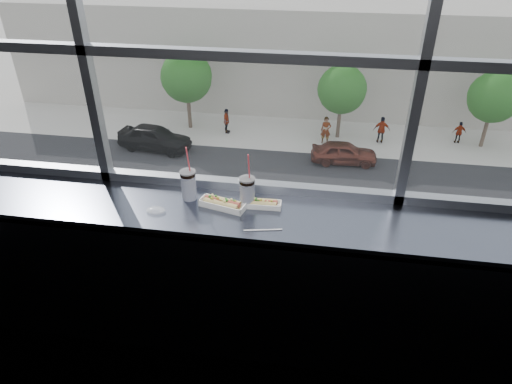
# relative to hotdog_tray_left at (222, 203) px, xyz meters

# --- Properties ---
(wall_back_lower) EXTENTS (6.00, 0.00, 6.00)m
(wall_back_lower) POSITION_rel_hotdog_tray_left_xyz_m (0.11, 0.25, -0.58)
(wall_back_lower) COLOR black
(wall_back_lower) RESTS_ON ground
(window_glass) EXTENTS (6.00, 0.00, 6.00)m
(window_glass) POSITION_rel_hotdog_tray_left_xyz_m (0.11, 0.27, 1.17)
(window_glass) COLOR silver
(window_glass) RESTS_ON ground
(window_mullions) EXTENTS (6.00, 0.08, 2.40)m
(window_mullions) POSITION_rel_hotdog_tray_left_xyz_m (0.11, 0.25, 1.17)
(window_mullions) COLOR gray
(window_mullions) RESTS_ON ground
(counter) EXTENTS (6.00, 0.55, 0.06)m
(counter) POSITION_rel_hotdog_tray_left_xyz_m (0.11, -0.02, -0.06)
(counter) COLOR #565B6A
(counter) RESTS_ON ground
(counter_fascia) EXTENTS (6.00, 0.04, 1.04)m
(counter_fascia) POSITION_rel_hotdog_tray_left_xyz_m (0.11, -0.28, -0.58)
(counter_fascia) COLOR #565B6A
(counter_fascia) RESTS_ON ground
(hotdog_tray_left) EXTENTS (0.31, 0.17, 0.07)m
(hotdog_tray_left) POSITION_rel_hotdog_tray_left_xyz_m (0.00, 0.00, 0.00)
(hotdog_tray_left) COLOR white
(hotdog_tray_left) RESTS_ON counter
(hotdog_tray_right) EXTENTS (0.26, 0.09, 0.06)m
(hotdog_tray_right) POSITION_rel_hotdog_tray_left_xyz_m (0.24, 0.05, -0.00)
(hotdog_tray_right) COLOR white
(hotdog_tray_right) RESTS_ON counter
(soda_cup_left) EXTENTS (0.10, 0.10, 0.39)m
(soda_cup_left) POSITION_rel_hotdog_tray_left_xyz_m (-0.24, 0.07, 0.08)
(soda_cup_left) COLOR white
(soda_cup_left) RESTS_ON counter
(soda_cup_right) EXTENTS (0.10, 0.10, 0.38)m
(soda_cup_right) POSITION_rel_hotdog_tray_left_xyz_m (0.15, 0.05, 0.08)
(soda_cup_right) COLOR white
(soda_cup_right) RESTS_ON counter
(loose_straw) EXTENTS (0.23, 0.06, 0.01)m
(loose_straw) POSITION_rel_hotdog_tray_left_xyz_m (0.29, -0.21, -0.03)
(loose_straw) COLOR white
(loose_straw) RESTS_ON counter
(wrapper) EXTENTS (0.11, 0.08, 0.03)m
(wrapper) POSITION_rel_hotdog_tray_left_xyz_m (-0.40, -0.12, -0.02)
(wrapper) COLOR silver
(wrapper) RESTS_ON counter
(plaza_ground) EXTENTS (120.00, 120.00, 0.00)m
(plaza_ground) POSITION_rel_hotdog_tray_left_xyz_m (0.11, 43.75, -12.13)
(plaza_ground) COLOR #B3AEA5
(plaza_ground) RESTS_ON ground
(street_asphalt) EXTENTS (80.00, 10.00, 0.06)m
(street_asphalt) POSITION_rel_hotdog_tray_left_xyz_m (0.11, 20.25, -12.10)
(street_asphalt) COLOR black
(street_asphalt) RESTS_ON plaza_ground
(far_sidewalk) EXTENTS (80.00, 6.00, 0.04)m
(far_sidewalk) POSITION_rel_hotdog_tray_left_xyz_m (0.11, 28.25, -12.11)
(far_sidewalk) COLOR #B3AEA5
(far_sidewalk) RESTS_ON plaza_ground
(far_building) EXTENTS (50.00, 14.00, 8.00)m
(far_building) POSITION_rel_hotdog_tray_left_xyz_m (0.11, 38.25, -8.13)
(far_building) COLOR #A39C91
(far_building) RESTS_ON plaza_ground
(car_near_c) EXTENTS (2.64, 6.23, 2.07)m
(car_near_c) POSITION_rel_hotdog_tray_left_xyz_m (-0.29, 16.25, -11.04)
(car_near_c) COLOR maroon
(car_near_c) RESTS_ON street_asphalt
(car_far_b) EXTENTS (2.67, 5.78, 1.89)m
(car_far_b) POSITION_rel_hotdog_tray_left_xyz_m (2.00, 24.25, -11.13)
(car_far_b) COLOR #5A2116
(car_far_b) RESTS_ON street_asphalt
(car_near_b) EXTENTS (2.79, 6.30, 2.07)m
(car_near_b) POSITION_rel_hotdog_tray_left_xyz_m (-7.30, 16.25, -11.03)
(car_near_b) COLOR black
(car_near_b) RESTS_ON street_asphalt
(car_near_a) EXTENTS (2.86, 6.69, 2.22)m
(car_near_a) POSITION_rel_hotdog_tray_left_xyz_m (-15.09, 16.25, -10.96)
(car_near_a) COLOR #A1A1A4
(car_near_a) RESTS_ON street_asphalt
(car_near_d) EXTENTS (3.05, 5.84, 1.86)m
(car_near_d) POSITION_rel_hotdog_tray_left_xyz_m (7.70, 16.25, -11.14)
(car_near_d) COLOR white
(car_near_d) RESTS_ON street_asphalt
(car_far_a) EXTENTS (3.73, 7.09, 2.26)m
(car_far_a) POSITION_rel_hotdog_tray_left_xyz_m (-10.58, 24.25, -10.94)
(car_far_a) COLOR black
(car_far_a) RESTS_ON street_asphalt
(pedestrian_c) EXTENTS (1.01, 0.76, 2.27)m
(pedestrian_c) POSITION_rel_hotdog_tray_left_xyz_m (4.56, 27.78, -10.95)
(pedestrian_c) COLOR #66605B
(pedestrian_c) RESTS_ON far_sidewalk
(pedestrian_b) EXTENTS (1.03, 0.77, 2.31)m
(pedestrian_b) POSITION_rel_hotdog_tray_left_xyz_m (0.75, 27.08, -10.94)
(pedestrian_b) COLOR #66605B
(pedestrian_b) RESTS_ON far_sidewalk
(pedestrian_a) EXTENTS (0.73, 0.97, 2.18)m
(pedestrian_a) POSITION_rel_hotdog_tray_left_xyz_m (-6.39, 27.71, -11.00)
(pedestrian_a) COLOR #66605B
(pedestrian_a) RESTS_ON far_sidewalk
(pedestrian_d) EXTENTS (0.83, 0.62, 1.86)m
(pedestrian_d) POSITION_rel_hotdog_tray_left_xyz_m (9.89, 28.58, -11.16)
(pedestrian_d) COLOR #66605B
(pedestrian_d) RESTS_ON far_sidewalk
(tree_left) EXTENTS (3.67, 3.67, 5.73)m
(tree_left) POSITION_rel_hotdog_tray_left_xyz_m (-9.31, 28.25, -8.24)
(tree_left) COLOR #47382B
(tree_left) RESTS_ON far_sidewalk
(tree_center) EXTENTS (3.35, 3.35, 5.23)m
(tree_center) POSITION_rel_hotdog_tray_left_xyz_m (1.60, 28.25, -8.58)
(tree_center) COLOR #47382B
(tree_center) RESTS_ON far_sidewalk
(tree_right) EXTENTS (3.36, 3.36, 5.25)m
(tree_right) POSITION_rel_hotdog_tray_left_xyz_m (11.40, 28.25, -8.57)
(tree_right) COLOR #47382B
(tree_right) RESTS_ON far_sidewalk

